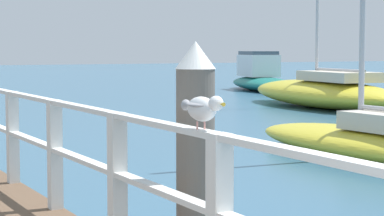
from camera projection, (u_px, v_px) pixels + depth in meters
name	position (u px, v px, depth m)	size (l,w,h in m)	color
dock_piling_near	(195.00, 174.00, 5.38)	(0.29, 0.29, 1.95)	#6B6056
seagull_foreground	(202.00, 108.00, 4.45)	(0.18, 0.48, 0.21)	white
boat_1	(324.00, 92.00, 23.61)	(3.27, 7.72, 7.80)	gold
boat_3	(375.00, 140.00, 12.48)	(2.02, 5.68, 7.02)	gold
boat_4	(261.00, 77.00, 33.16)	(3.51, 6.28, 1.75)	#197266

